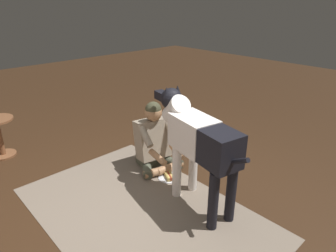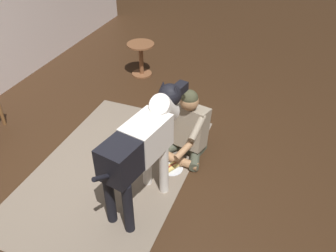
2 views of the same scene
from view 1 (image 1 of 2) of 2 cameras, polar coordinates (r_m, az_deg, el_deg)
The scene contains 5 objects.
ground_plane at distance 3.20m, azimuth -0.99°, elevation -14.90°, with size 16.12×16.12×0.00m, color #372213.
area_rug at distance 3.12m, azimuth -4.92°, elevation -16.01°, with size 2.56×1.64×0.01m, color #766859.
person_sitting_on_floor at distance 3.69m, azimuth -2.59°, elevation -2.88°, with size 0.69×0.57×0.85m.
large_dog at distance 2.90m, azimuth 5.52°, elevation -2.38°, with size 1.39×0.45×1.14m.
hot_dog_on_plate at distance 3.60m, azimuth 0.17°, elevation -9.55°, with size 0.25×0.25×0.06m.
Camera 1 is at (-1.87, 1.68, 1.97)m, focal length 31.98 mm.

